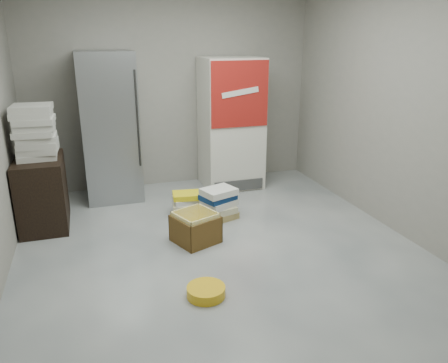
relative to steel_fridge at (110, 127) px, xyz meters
name	(u,v)px	position (x,y,z in m)	size (l,w,h in m)	color
ground	(227,259)	(0.90, -2.13, -0.95)	(5.00, 5.00, 0.00)	#B5B5B0
room_shell	(227,71)	(0.90, -2.13, 0.85)	(4.04, 5.04, 2.82)	gray
steel_fridge	(110,127)	(0.00, 0.00, 0.00)	(0.70, 0.72, 1.90)	#A7AAAF
coke_cooler	(231,123)	(1.65, -0.01, -0.05)	(0.80, 0.73, 1.80)	silver
wood_shelf	(42,193)	(-0.83, -0.73, -0.55)	(0.50, 0.80, 0.80)	black
supply_box_stack	(35,132)	(-0.82, -0.73, 0.14)	(0.44, 0.44, 0.58)	silver
phonebook_stack_main	(219,203)	(1.12, -1.14, -0.76)	(0.48, 0.43, 0.38)	#A48E51
phonebook_stack_side	(187,203)	(0.79, -0.90, -0.81)	(0.38, 0.33, 0.28)	beige
cardboard_box	(196,230)	(0.71, -1.65, -0.81)	(0.53, 0.53, 0.33)	yellow
bucket_lid	(206,291)	(0.54, -2.67, -0.91)	(0.33, 0.33, 0.09)	yellow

